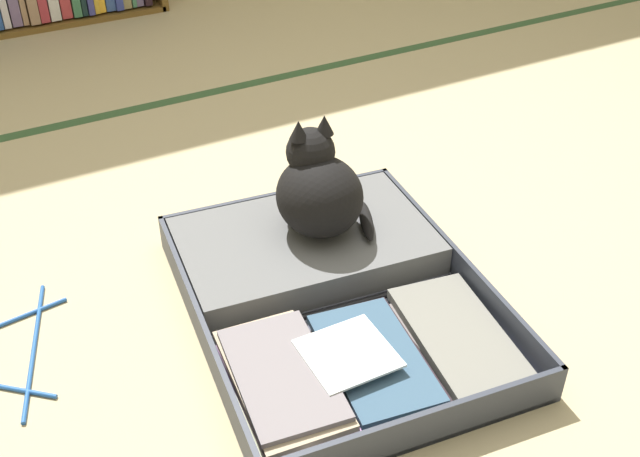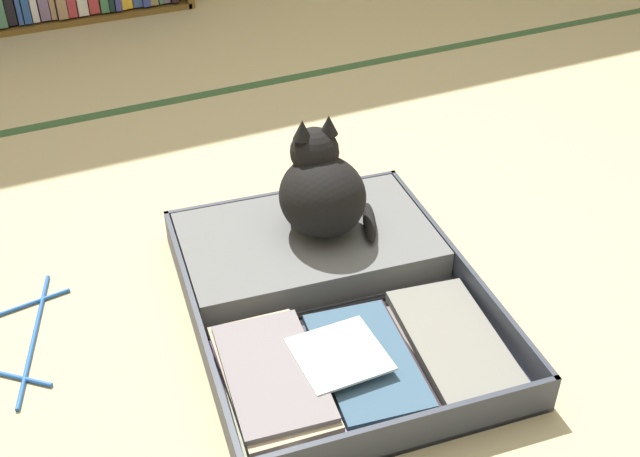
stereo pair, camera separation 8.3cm
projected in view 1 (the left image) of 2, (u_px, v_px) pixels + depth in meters
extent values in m
plane|color=tan|center=(356.00, 282.00, 1.91)|extent=(10.00, 10.00, 0.00)
cube|color=#31512D|center=(189.00, 97.00, 2.77)|extent=(4.80, 0.05, 0.00)
cube|color=brown|center=(6.00, 25.00, 3.33)|extent=(1.36, 0.28, 0.02)
cube|color=#313541|center=(375.00, 373.00, 1.65)|extent=(0.70, 0.49, 0.01)
cube|color=#313541|center=(421.00, 430.00, 1.47)|extent=(0.65, 0.09, 0.10)
cube|color=#313541|center=(230.00, 402.00, 1.53)|extent=(0.06, 0.42, 0.10)
cube|color=#313541|center=(505.00, 321.00, 1.72)|extent=(0.06, 0.42, 0.10)
cube|color=#484B59|center=(375.00, 370.00, 1.64)|extent=(0.67, 0.47, 0.01)
cube|color=#313541|center=(305.00, 262.00, 1.97)|extent=(0.70, 0.49, 0.01)
cube|color=#313541|center=(278.00, 207.00, 2.10)|extent=(0.65, 0.09, 0.10)
cube|color=#313541|center=(181.00, 278.00, 1.85)|extent=(0.06, 0.42, 0.10)
cube|color=#313541|center=(417.00, 222.00, 2.04)|extent=(0.06, 0.42, 0.10)
cube|color=#484B59|center=(305.00, 259.00, 1.96)|extent=(0.67, 0.47, 0.01)
cylinder|color=black|center=(337.00, 309.00, 1.80)|extent=(0.63, 0.09, 0.02)
cube|color=#A9AE87|center=(282.00, 391.00, 1.57)|extent=(0.23, 0.35, 0.02)
cube|color=#996A9C|center=(284.00, 389.00, 1.55)|extent=(0.22, 0.35, 0.02)
cube|color=tan|center=(281.00, 378.00, 1.55)|extent=(0.22, 0.37, 0.01)
cube|color=slate|center=(282.00, 373.00, 1.55)|extent=(0.23, 0.35, 0.01)
cube|color=tan|center=(375.00, 368.00, 1.63)|extent=(0.23, 0.33, 0.01)
cube|color=black|center=(377.00, 359.00, 1.64)|extent=(0.24, 0.37, 0.02)
cube|color=#35526A|center=(374.00, 358.00, 1.61)|extent=(0.24, 0.36, 0.02)
cube|color=slate|center=(459.00, 342.00, 1.70)|extent=(0.21, 0.35, 0.01)
cube|color=slate|center=(458.00, 334.00, 1.69)|extent=(0.24, 0.39, 0.02)
cube|color=white|center=(348.00, 353.00, 1.58)|extent=(0.18, 0.18, 0.01)
cube|color=#5D5E60|center=(305.00, 247.00, 1.94)|extent=(0.67, 0.46, 0.08)
torus|color=white|center=(333.00, 220.00, 1.97)|extent=(0.13, 0.13, 0.01)
cylinder|color=black|center=(216.00, 223.00, 2.04)|extent=(0.02, 0.02, 0.09)
cylinder|color=black|center=(340.00, 196.00, 2.14)|extent=(0.02, 0.02, 0.09)
cube|color=#2D8341|center=(416.00, 434.00, 1.48)|extent=(0.03, 0.01, 0.02)
cube|color=white|center=(461.00, 415.00, 1.51)|extent=(0.03, 0.00, 0.02)
ellipsoid|color=black|center=(320.00, 196.00, 1.87)|extent=(0.23, 0.24, 0.20)
ellipsoid|color=black|center=(309.00, 199.00, 1.95)|extent=(0.15, 0.09, 0.11)
sphere|color=black|center=(311.00, 152.00, 1.85)|extent=(0.12, 0.12, 0.12)
cone|color=black|center=(324.00, 125.00, 1.82)|extent=(0.05, 0.05, 0.05)
cone|color=black|center=(298.00, 130.00, 1.80)|extent=(0.05, 0.05, 0.05)
sphere|color=#E2BF4B|center=(310.00, 138.00, 1.89)|extent=(0.02, 0.02, 0.02)
sphere|color=#E2BF4B|center=(294.00, 142.00, 1.88)|extent=(0.02, 0.02, 0.02)
ellipsoid|color=black|center=(366.00, 221.00, 1.93)|extent=(0.10, 0.17, 0.03)
cylinder|color=#20529D|center=(34.00, 348.00, 1.71)|extent=(0.14, 0.42, 0.01)
cylinder|color=#20529D|center=(5.00, 387.00, 1.62)|extent=(0.19, 0.17, 0.01)
cylinder|color=#20529D|center=(17.00, 319.00, 1.79)|extent=(0.24, 0.04, 0.01)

